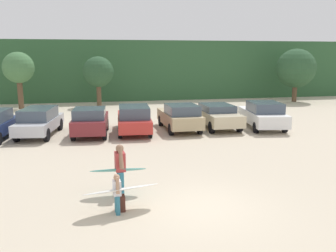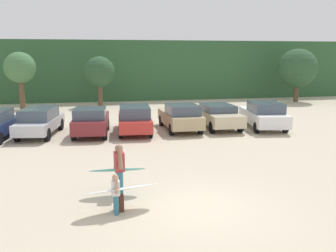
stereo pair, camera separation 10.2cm
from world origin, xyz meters
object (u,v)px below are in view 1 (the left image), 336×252
parked_car_white (263,115)px  surfboard_teal (118,170)px  person_adult (120,166)px  parked_car_champagne (217,115)px  parked_car_tan (180,117)px  backpack_dropped (121,203)px  parked_car_silver (39,121)px  parked_car_red (134,119)px  surfboard_white (122,189)px  person_child (117,192)px  parked_car_maroon (90,121)px

parked_car_white → surfboard_teal: size_ratio=2.63×
person_adult → parked_car_champagne: bearing=-128.2°
parked_car_tan → parked_car_white: parked_car_white is taller
parked_car_champagne → parked_car_white: 2.84m
backpack_dropped → parked_car_silver: bearing=107.9°
parked_car_red → surfboard_white: bearing=175.6°
parked_car_red → surfboard_white: parked_car_red is taller
surfboard_teal → backpack_dropped: bearing=91.0°
surfboard_teal → parked_car_silver: bearing=-67.1°
parked_car_silver → surfboard_teal: bearing=-151.0°
backpack_dropped → surfboard_white: bearing=-71.8°
parked_car_silver → parked_car_white: (13.42, -0.56, 0.01)m
parked_car_champagne → surfboard_teal: size_ratio=2.44×
parked_car_tan → person_child: bearing=157.2°
parked_car_silver → surfboard_white: size_ratio=2.03×
parked_car_maroon → parked_car_red: 2.51m
person_adult → person_child: 1.54m
parked_car_champagne → surfboard_white: (-6.96, -11.54, -0.12)m
surfboard_teal → surfboard_white: (-0.01, -1.41, -0.14)m
parked_car_maroon → surfboard_teal: bearing=-169.9°
parked_car_maroon → person_adult: 9.54m
parked_car_silver → parked_car_white: parked_car_white is taller
person_adult → surfboard_white: person_adult is taller
parked_car_tan → parked_car_champagne: size_ratio=0.99×
parked_car_silver → person_child: size_ratio=4.07×
person_child → backpack_dropped: 0.50m
parked_car_silver → parked_car_champagne: (10.66, 0.10, -0.05)m
person_child → parked_car_maroon: bearing=-90.4°
parked_car_silver → parked_car_champagne: bearing=-80.8°
parked_car_maroon → person_adult: size_ratio=2.52×
person_adult → surfboard_white: (-0.07, -1.38, -0.26)m
person_adult → person_child: person_adult is taller
parked_car_tan → surfboard_teal: 10.82m
parked_car_tan → surfboard_teal: bearing=154.9°
parked_car_tan → parked_car_champagne: parked_car_tan is taller
parked_car_white → surfboard_white: (-9.72, -10.89, -0.17)m
parked_car_maroon → person_child: bearing=-171.4°
parked_car_red → parked_car_champagne: (5.31, 0.43, -0.04)m
parked_car_maroon → person_child: size_ratio=3.58×
parked_car_silver → surfboard_teal: parked_car_silver is taller
parked_car_champagne → backpack_dropped: (-6.99, -11.46, -0.58)m
parked_car_silver → backpack_dropped: size_ratio=10.71×
person_child → parked_car_silver: bearing=-76.9°
parked_car_white → surfboard_white: 14.59m
parked_car_silver → person_child: (3.56, -11.56, -0.18)m
parked_car_tan → person_child: parked_car_tan is taller
parked_car_white → backpack_dropped: (-9.75, -10.80, -0.63)m
person_adult → parked_car_silver: bearing=-73.5°
parked_car_white → surfboard_white: bearing=146.3°
parked_car_champagne → person_child: parked_car_champagne is taller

